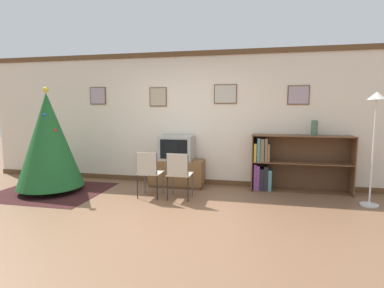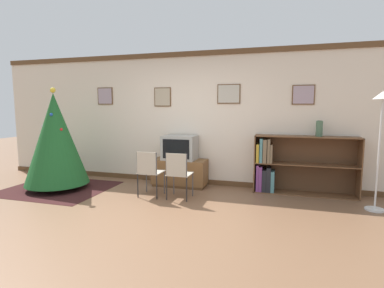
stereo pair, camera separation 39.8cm
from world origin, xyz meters
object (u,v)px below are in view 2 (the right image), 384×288
(christmas_tree, at_px, (55,139))
(tv_console, at_px, (180,172))
(folding_chair_right, at_px, (178,173))
(vase, at_px, (319,128))
(folding_chair_left, at_px, (149,171))
(standing_lamp, at_px, (381,120))
(television, at_px, (180,148))
(bookshelf, at_px, (287,166))

(christmas_tree, height_order, tv_console, christmas_tree)
(folding_chair_right, bearing_deg, christmas_tree, -179.71)
(folding_chair_right, height_order, vase, vase)
(folding_chair_left, relative_size, vase, 2.92)
(tv_console, height_order, folding_chair_left, folding_chair_left)
(folding_chair_right, distance_m, standing_lamp, 3.25)
(tv_console, relative_size, vase, 3.84)
(television, xyz_separation_m, folding_chair_left, (-0.27, -0.88, -0.31))
(television, xyz_separation_m, vase, (2.59, 0.09, 0.43))
(folding_chair_right, relative_size, bookshelf, 0.46)
(television, distance_m, bookshelf, 2.08)
(bookshelf, relative_size, standing_lamp, 0.99)
(christmas_tree, height_order, television, christmas_tree)
(television, relative_size, standing_lamp, 0.36)
(television, height_order, bookshelf, bookshelf)
(folding_chair_right, bearing_deg, folding_chair_left, 180.00)
(folding_chair_left, distance_m, folding_chair_right, 0.54)
(folding_chair_right, height_order, bookshelf, bookshelf)
(television, bearing_deg, folding_chair_left, -107.13)
(tv_console, xyz_separation_m, television, (0.00, -0.00, 0.51))
(tv_console, bearing_deg, christmas_tree, -157.99)
(television, distance_m, standing_lamp, 3.46)
(folding_chair_left, height_order, folding_chair_right, same)
(vase, distance_m, standing_lamp, 1.01)
(television, bearing_deg, bookshelf, 2.33)
(television, bearing_deg, tv_console, 90.00)
(bookshelf, height_order, standing_lamp, standing_lamp)
(television, xyz_separation_m, standing_lamp, (3.37, -0.53, 0.62))
(christmas_tree, height_order, bookshelf, christmas_tree)
(folding_chair_left, bearing_deg, christmas_tree, -179.62)
(vase, bearing_deg, folding_chair_left, -161.29)
(folding_chair_left, relative_size, bookshelf, 0.46)
(television, distance_m, folding_chair_right, 0.97)
(folding_chair_right, bearing_deg, tv_console, 107.08)
(christmas_tree, height_order, standing_lamp, christmas_tree)
(folding_chair_right, height_order, standing_lamp, standing_lamp)
(tv_console, height_order, bookshelf, bookshelf)
(christmas_tree, bearing_deg, folding_chair_right, 0.29)
(tv_console, relative_size, folding_chair_right, 1.32)
(folding_chair_right, xyz_separation_m, bookshelf, (1.79, 0.97, 0.03))
(christmas_tree, xyz_separation_m, folding_chair_left, (1.95, 0.01, -0.50))
(folding_chair_right, xyz_separation_m, standing_lamp, (3.09, 0.35, 0.93))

